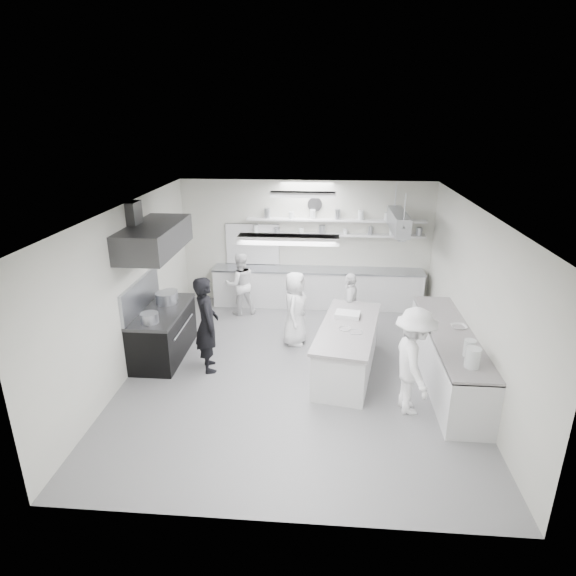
# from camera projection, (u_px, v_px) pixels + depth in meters

# --- Properties ---
(floor) EXTENTS (6.00, 7.00, 0.02)m
(floor) POSITION_uv_depth(u_px,v_px,m) (296.00, 371.00, 8.85)
(floor) COLOR gray
(floor) RESTS_ON ground
(ceiling) EXTENTS (6.00, 7.00, 0.02)m
(ceiling) POSITION_uv_depth(u_px,v_px,m) (297.00, 208.00, 7.81)
(ceiling) COLOR white
(ceiling) RESTS_ON wall_back
(wall_back) EXTENTS (6.00, 0.04, 3.00)m
(wall_back) POSITION_uv_depth(u_px,v_px,m) (306.00, 243.00, 11.60)
(wall_back) COLOR beige
(wall_back) RESTS_ON floor
(wall_front) EXTENTS (6.00, 0.04, 3.00)m
(wall_front) POSITION_uv_depth(u_px,v_px,m) (276.00, 412.00, 5.05)
(wall_front) COLOR beige
(wall_front) RESTS_ON floor
(wall_left) EXTENTS (0.04, 7.00, 3.00)m
(wall_left) POSITION_uv_depth(u_px,v_px,m) (129.00, 290.00, 8.55)
(wall_left) COLOR beige
(wall_left) RESTS_ON floor
(wall_right) EXTENTS (0.04, 7.00, 3.00)m
(wall_right) POSITION_uv_depth(u_px,v_px,m) (474.00, 299.00, 8.10)
(wall_right) COLOR beige
(wall_right) RESTS_ON floor
(stove) EXTENTS (0.80, 1.80, 0.90)m
(stove) POSITION_uv_depth(u_px,v_px,m) (164.00, 334.00, 9.26)
(stove) COLOR black
(stove) RESTS_ON floor
(exhaust_hood) EXTENTS (0.85, 2.00, 0.50)m
(exhaust_hood) POSITION_uv_depth(u_px,v_px,m) (154.00, 238.00, 8.60)
(exhaust_hood) COLOR #363637
(exhaust_hood) RESTS_ON wall_left
(back_counter) EXTENTS (5.00, 0.60, 0.92)m
(back_counter) POSITION_uv_depth(u_px,v_px,m) (317.00, 288.00, 11.66)
(back_counter) COLOR silver
(back_counter) RESTS_ON floor
(shelf_lower) EXTENTS (4.20, 0.26, 0.04)m
(shelf_lower) POSITION_uv_depth(u_px,v_px,m) (335.00, 235.00, 11.34)
(shelf_lower) COLOR silver
(shelf_lower) RESTS_ON wall_back
(shelf_upper) EXTENTS (4.20, 0.26, 0.04)m
(shelf_upper) POSITION_uv_depth(u_px,v_px,m) (336.00, 220.00, 11.22)
(shelf_upper) COLOR silver
(shelf_upper) RESTS_ON wall_back
(pass_through_window) EXTENTS (1.30, 0.04, 1.00)m
(pass_through_window) POSITION_uv_depth(u_px,v_px,m) (253.00, 244.00, 11.70)
(pass_through_window) COLOR black
(pass_through_window) RESTS_ON wall_back
(wall_clock) EXTENTS (0.32, 0.05, 0.32)m
(wall_clock) POSITION_uv_depth(u_px,v_px,m) (315.00, 204.00, 11.22)
(wall_clock) COLOR silver
(wall_clock) RESTS_ON wall_back
(right_counter) EXTENTS (0.74, 3.30, 0.94)m
(right_counter) POSITION_uv_depth(u_px,v_px,m) (448.00, 358.00, 8.29)
(right_counter) COLOR silver
(right_counter) RESTS_ON floor
(pot_rack) EXTENTS (0.30, 1.60, 0.40)m
(pot_rack) POSITION_uv_depth(u_px,v_px,m) (398.00, 222.00, 10.14)
(pot_rack) COLOR #9FA3AB
(pot_rack) RESTS_ON ceiling
(light_fixture_front) EXTENTS (1.30, 0.25, 0.10)m
(light_fixture_front) POSITION_uv_depth(u_px,v_px,m) (288.00, 239.00, 6.15)
(light_fixture_front) COLOR silver
(light_fixture_front) RESTS_ON ceiling
(light_fixture_rear) EXTENTS (1.30, 0.25, 0.10)m
(light_fixture_rear) POSITION_uv_depth(u_px,v_px,m) (303.00, 194.00, 9.51)
(light_fixture_rear) COLOR silver
(light_fixture_rear) RESTS_ON ceiling
(prep_island) EXTENTS (1.27, 2.45, 0.86)m
(prep_island) POSITION_uv_depth(u_px,v_px,m) (347.00, 350.00, 8.68)
(prep_island) COLOR silver
(prep_island) RESTS_ON floor
(stove_pot) EXTENTS (0.41, 0.41, 0.26)m
(stove_pot) POSITION_uv_depth(u_px,v_px,m) (166.00, 299.00, 9.36)
(stove_pot) COLOR #9FA3AB
(stove_pot) RESTS_ON stove
(cook_stove) EXTENTS (0.63, 0.76, 1.79)m
(cook_stove) POSITION_uv_depth(u_px,v_px,m) (207.00, 324.00, 8.61)
(cook_stove) COLOR black
(cook_stove) RESTS_ON floor
(cook_back) EXTENTS (0.87, 0.79, 1.47)m
(cook_back) POSITION_uv_depth(u_px,v_px,m) (240.00, 284.00, 11.10)
(cook_back) COLOR white
(cook_back) RESTS_ON floor
(cook_island_left) EXTENTS (0.60, 0.82, 1.53)m
(cook_island_left) POSITION_uv_depth(u_px,v_px,m) (295.00, 308.00, 9.64)
(cook_island_left) COLOR white
(cook_island_left) RESTS_ON floor
(cook_island_right) EXTENTS (0.48, 0.88, 1.43)m
(cook_island_right) POSITION_uv_depth(u_px,v_px,m) (350.00, 306.00, 9.90)
(cook_island_right) COLOR white
(cook_island_right) RESTS_ON floor
(cook_right) EXTENTS (0.77, 1.19, 1.74)m
(cook_right) POSITION_uv_depth(u_px,v_px,m) (413.00, 361.00, 7.37)
(cook_right) COLOR white
(cook_right) RESTS_ON floor
(bowl_island_a) EXTENTS (0.24, 0.24, 0.06)m
(bowl_island_a) POSITION_uv_depth(u_px,v_px,m) (356.00, 333.00, 8.27)
(bowl_island_a) COLOR #9FA3AB
(bowl_island_a) RESTS_ON prep_island
(bowl_island_b) EXTENTS (0.28, 0.28, 0.07)m
(bowl_island_b) POSITION_uv_depth(u_px,v_px,m) (344.00, 330.00, 8.38)
(bowl_island_b) COLOR silver
(bowl_island_b) RESTS_ON prep_island
(bowl_right) EXTENTS (0.30, 0.30, 0.07)m
(bowl_right) POSITION_uv_depth(u_px,v_px,m) (459.00, 327.00, 8.30)
(bowl_right) COLOR silver
(bowl_right) RESTS_ON right_counter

